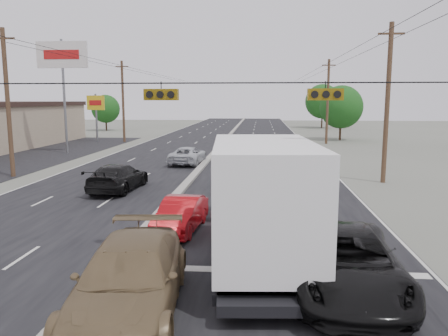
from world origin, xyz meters
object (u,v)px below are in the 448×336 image
(tree_right_far, at_px, (323,101))
(queue_car_b, at_px, (237,197))
(box_truck, at_px, (262,205))
(queue_car_a, at_px, (234,176))
(black_suv, at_px, (347,262))
(oncoming_far, at_px, (188,156))
(utility_pole_left_c, at_px, (123,101))
(utility_pole_right_b, at_px, (387,103))
(tan_sedan, at_px, (130,279))
(utility_pole_left_b, at_px, (8,102))
(tree_right_mid, at_px, (341,107))
(oncoming_near, at_px, (118,177))
(pole_sign_far, at_px, (96,107))
(utility_pole_right_c, at_px, (328,101))
(tree_left_far, at_px, (106,109))
(red_sedan, at_px, (181,215))
(pole_sign_billboard, at_px, (62,62))

(tree_right_far, bearing_deg, queue_car_b, -101.19)
(box_truck, bearing_deg, queue_car_a, 93.09)
(black_suv, height_order, oncoming_far, black_suv)
(utility_pole_left_c, relative_size, utility_pole_right_b, 1.00)
(utility_pole_left_c, height_order, tan_sedan, utility_pole_left_c)
(tree_right_far, height_order, tan_sedan, tree_right_far)
(utility_pole_left_b, bearing_deg, queue_car_b, -27.12)
(box_truck, relative_size, tan_sedan, 1.34)
(utility_pole_right_b, relative_size, tree_right_mid, 1.40)
(oncoming_near, bearing_deg, pole_sign_far, -63.26)
(utility_pole_right_b, distance_m, box_truck, 17.46)
(utility_pole_right_b, xyz_separation_m, box_truck, (-7.85, -15.30, -3.01))
(utility_pole_right_c, xyz_separation_m, tree_right_far, (3.50, 30.00, -0.15))
(utility_pole_left_b, height_order, tan_sedan, utility_pole_left_b)
(utility_pole_right_c, xyz_separation_m, tree_left_far, (-34.50, 20.00, -1.39))
(pole_sign_far, distance_m, tan_sedan, 46.95)
(tree_left_far, bearing_deg, tree_right_far, 14.74)
(box_truck, bearing_deg, red_sedan, 126.29)
(pole_sign_billboard, relative_size, black_suv, 1.78)
(box_truck, distance_m, red_sedan, 5.18)
(utility_pole_left_c, bearing_deg, black_suv, -64.95)
(black_suv, xyz_separation_m, oncoming_near, (-10.71, 12.79, -0.07))
(queue_car_b, relative_size, oncoming_near, 0.81)
(oncoming_near, bearing_deg, queue_car_a, -167.18)
(tree_left_far, xyz_separation_m, oncoming_near, (18.29, -48.93, -2.93))
(utility_pole_right_b, distance_m, black_suv, 18.11)
(pole_sign_billboard, bearing_deg, tree_right_mid, 29.95)
(pole_sign_billboard, height_order, oncoming_far, pole_sign_billboard)
(utility_pole_right_c, distance_m, tree_right_far, 30.20)
(pole_sign_far, height_order, tree_left_far, tree_left_far)
(pole_sign_billboard, distance_m, pole_sign_far, 12.89)
(utility_pole_left_b, height_order, tree_right_far, utility_pole_left_b)
(pole_sign_billboard, height_order, queue_car_a, pole_sign_billboard)
(queue_car_a, relative_size, oncoming_far, 0.87)
(utility_pole_right_b, height_order, box_truck, utility_pole_right_b)
(oncoming_near, distance_m, oncoming_far, 11.08)
(utility_pole_right_b, distance_m, tan_sedan, 21.95)
(black_suv, bearing_deg, utility_pole_left_b, 142.25)
(tree_left_far, bearing_deg, red_sedan, -67.51)
(utility_pole_right_b, xyz_separation_m, queue_car_a, (-9.50, -2.86, -4.34))
(oncoming_far, bearing_deg, queue_car_a, 117.76)
(utility_pole_left_b, relative_size, utility_pole_left_c, 1.00)
(queue_car_b, bearing_deg, oncoming_near, 155.82)
(utility_pole_left_b, height_order, utility_pole_right_b, same)
(pole_sign_billboard, distance_m, tan_sedan, 36.14)
(utility_pole_left_b, bearing_deg, tan_sedan, -53.03)
(utility_pole_left_b, bearing_deg, pole_sign_far, 97.97)
(utility_pole_left_b, relative_size, utility_pole_right_b, 1.00)
(utility_pole_right_b, distance_m, tree_right_mid, 30.11)
(queue_car_b, bearing_deg, black_suv, -61.27)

